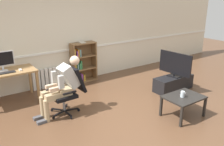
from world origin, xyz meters
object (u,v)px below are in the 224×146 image
at_px(computer_desk, 4,76).
at_px(drinking_glass, 182,94).
at_px(office_chair, 69,89).
at_px(tv_screen, 175,64).
at_px(spare_remote, 183,94).
at_px(person_seated, 62,85).
at_px(computer_mouse, 20,70).
at_px(radiator, 49,78).
at_px(tv_stand, 173,83).
at_px(coffee_table, 184,99).
at_px(bookshelf, 82,63).
at_px(imac_monitor, 2,60).
at_px(keyboard, 5,73).

relative_size(computer_desk, drinking_glass, 10.93).
relative_size(office_chair, tv_screen, 1.07).
bearing_deg(spare_remote, person_seated, 49.16).
distance_m(computer_desk, computer_mouse, 0.38).
xyz_separation_m(computer_desk, tv_screen, (3.73, -1.63, 0.04)).
relative_size(computer_mouse, radiator, 0.12).
relative_size(computer_mouse, tv_stand, 0.09).
xyz_separation_m(computer_desk, computer_mouse, (0.34, -0.12, 0.12)).
bearing_deg(spare_remote, tv_stand, -47.02).
height_order(person_seated, coffee_table, person_seated).
distance_m(computer_desk, coffee_table, 3.90).
relative_size(coffee_table, drinking_glass, 6.23).
height_order(bookshelf, radiator, bookshelf).
xyz_separation_m(imac_monitor, spare_remote, (2.85, -2.69, -0.56)).
bearing_deg(computer_mouse, keyboard, -176.48).
bearing_deg(spare_remote, computer_mouse, 39.33).
bearing_deg(drinking_glass, bookshelf, 102.53).
distance_m(radiator, office_chair, 1.62).
height_order(imac_monitor, computer_mouse, imac_monitor).
relative_size(computer_desk, imac_monitor, 2.60).
distance_m(imac_monitor, keyboard, 0.33).
bearing_deg(computer_mouse, imac_monitor, 148.14).
bearing_deg(radiator, drinking_glass, -62.20).
distance_m(keyboard, coffee_table, 3.81).
bearing_deg(coffee_table, tv_screen, 49.24).
distance_m(keyboard, office_chair, 1.48).
xyz_separation_m(computer_desk, office_chair, (1.01, -1.20, -0.13)).
bearing_deg(computer_desk, spare_remote, -42.29).
distance_m(computer_desk, radiator, 1.26).
distance_m(drinking_glass, spare_remote, 0.15).
height_order(drinking_glass, spare_remote, drinking_glass).
xyz_separation_m(computer_mouse, person_seated, (0.51, -1.09, -0.12)).
distance_m(imac_monitor, person_seated, 1.57).
bearing_deg(radiator, office_chair, -94.46).
distance_m(bookshelf, office_chair, 1.85).
bearing_deg(tv_screen, imac_monitor, 59.04).
height_order(imac_monitor, drinking_glass, imac_monitor).
bearing_deg(imac_monitor, coffee_table, -44.67).
bearing_deg(imac_monitor, computer_desk, -104.28).
relative_size(computer_desk, bookshelf, 1.19).
bearing_deg(spare_remote, imac_monitor, 40.53).
height_order(radiator, spare_remote, radiator).
height_order(computer_desk, tv_stand, computer_desk).
bearing_deg(person_seated, coffee_table, 50.94).
relative_size(keyboard, tv_stand, 0.38).
bearing_deg(person_seated, bookshelf, 138.00).
bearing_deg(keyboard, computer_mouse, 3.52).
relative_size(tv_stand, spare_remote, 7.31).
bearing_deg(radiator, spare_remote, -59.94).
distance_m(computer_desk, bookshelf, 2.12).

